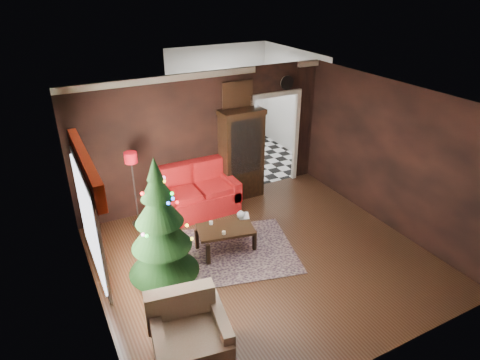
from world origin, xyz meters
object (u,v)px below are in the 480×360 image
floor_lamp (135,190)px  wall_clock (287,83)px  curio_cabinet (241,156)px  teapot (241,215)px  coffee_table (226,238)px  loveseat (197,190)px  christmas_tree (160,226)px  armchair (191,336)px  kitchen_table (238,153)px

floor_lamp → wall_clock: (3.61, 0.41, 1.55)m
curio_cabinet → teapot: (-0.83, -1.54, -0.42)m
coffee_table → teapot: teapot is taller
loveseat → christmas_tree: size_ratio=0.79×
armchair → kitchen_table: 6.13m
floor_lamp → teapot: size_ratio=9.04×
curio_cabinet → floor_lamp: curio_cabinet is taller
loveseat → floor_lamp: floor_lamp is taller
teapot → wall_clock: wall_clock is taller
loveseat → armchair: loveseat is taller
loveseat → wall_clock: bearing=9.7°
christmas_tree → coffee_table: christmas_tree is taller
curio_cabinet → teapot: curio_cabinet is taller
loveseat → floor_lamp: 1.30m
loveseat → wall_clock: wall_clock is taller
curio_cabinet → armchair: bearing=-125.6°
christmas_tree → wall_clock: (3.67, 2.22, 1.33)m
loveseat → kitchen_table: 2.45m
curio_cabinet → armchair: (-2.67, -3.73, -0.49)m
loveseat → curio_cabinet: bearing=10.8°
christmas_tree → wall_clock: wall_clock is taller
curio_cabinet → coffee_table: bearing=-125.5°
coffee_table → kitchen_table: kitchen_table is taller
armchair → kitchen_table: bearing=66.4°
loveseat → armchair: bearing=-113.4°
armchair → coffee_table: size_ratio=0.98×
armchair → coffee_table: armchair is taller
curio_cabinet → floor_lamp: size_ratio=1.25×
christmas_tree → kitchen_table: bearing=48.0°
curio_cabinet → wall_clock: 1.88m
floor_lamp → wall_clock: bearing=6.6°
floor_lamp → kitchen_table: size_ratio=2.02×
floor_lamp → coffee_table: size_ratio=1.54×
floor_lamp → kitchen_table: floor_lamp is taller
curio_cabinet → coffee_table: 2.22m
floor_lamp → wall_clock: size_ratio=4.74×
christmas_tree → armchair: (-0.20, -1.69, -0.59)m
loveseat → coffee_table: 1.51m
teapot → kitchen_table: kitchen_table is taller
christmas_tree → coffee_table: (1.25, 0.33, -0.82)m
loveseat → floor_lamp: bearing=-179.3°
floor_lamp → christmas_tree: bearing=-91.9°
teapot → loveseat: bearing=103.7°
coffee_table → kitchen_table: 3.66m
kitchen_table → floor_lamp: bearing=-151.4°
loveseat → wall_clock: 3.04m
kitchen_table → coffee_table: bearing=-120.8°
christmas_tree → wall_clock: 4.49m
christmas_tree → coffee_table: size_ratio=2.17×
floor_lamp → christmas_tree: (-0.06, -1.80, 0.22)m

